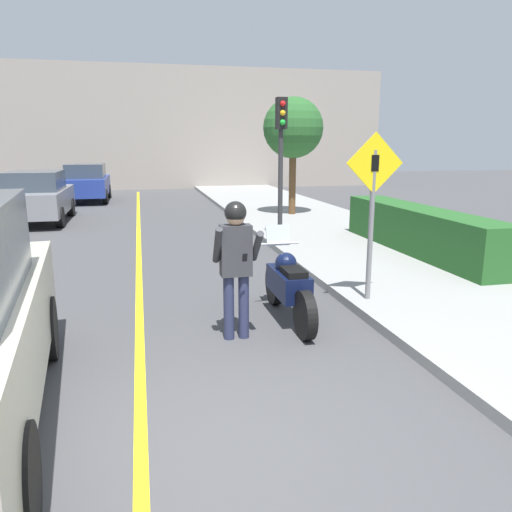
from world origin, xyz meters
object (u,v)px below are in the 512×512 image
at_px(person_biker, 236,255).
at_px(traffic_light, 281,142).
at_px(crossing_sign, 372,201).
at_px(parked_car_grey, 37,196).
at_px(motorcycle, 288,286).
at_px(parked_car_blue, 87,182).
at_px(street_tree, 293,129).

relative_size(person_biker, traffic_light, 0.52).
bearing_deg(crossing_sign, parked_car_grey, 122.41).
bearing_deg(motorcycle, person_biker, -147.64).
bearing_deg(parked_car_grey, crossing_sign, -57.59).
xyz_separation_m(motorcycle, parked_car_blue, (-4.34, 16.93, 0.34)).
bearing_deg(traffic_light, parked_car_blue, 116.97).
distance_m(motorcycle, person_biker, 1.21).
bearing_deg(parked_car_grey, street_tree, -5.95).
height_order(person_biker, traffic_light, traffic_light).
distance_m(traffic_light, parked_car_grey, 8.73).
distance_m(person_biker, crossing_sign, 2.46).
relative_size(motorcycle, traffic_light, 0.63).
bearing_deg(parked_car_blue, traffic_light, -63.03).
height_order(motorcycle, crossing_sign, crossing_sign).
relative_size(traffic_light, parked_car_grey, 0.83).
bearing_deg(crossing_sign, motorcycle, -170.02).
xyz_separation_m(motorcycle, parked_car_grey, (-5.32, 10.80, 0.34)).
distance_m(person_biker, street_tree, 11.37).
relative_size(street_tree, parked_car_grey, 0.94).
bearing_deg(person_biker, motorcycle, 32.36).
bearing_deg(street_tree, parked_car_grey, 174.05).
xyz_separation_m(person_biker, parked_car_grey, (-4.44, 11.35, -0.28)).
bearing_deg(street_tree, crossing_sign, -100.11).
height_order(person_biker, street_tree, street_tree).
xyz_separation_m(person_biker, street_tree, (3.99, 10.47, 1.90)).
bearing_deg(crossing_sign, street_tree, 79.89).
bearing_deg(parked_car_blue, crossing_sign, -71.05).
height_order(motorcycle, parked_car_blue, parked_car_blue).
bearing_deg(person_biker, traffic_light, 69.17).
distance_m(motorcycle, parked_car_blue, 17.48).
distance_m(crossing_sign, parked_car_blue, 17.66).
relative_size(crossing_sign, street_tree, 0.65).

